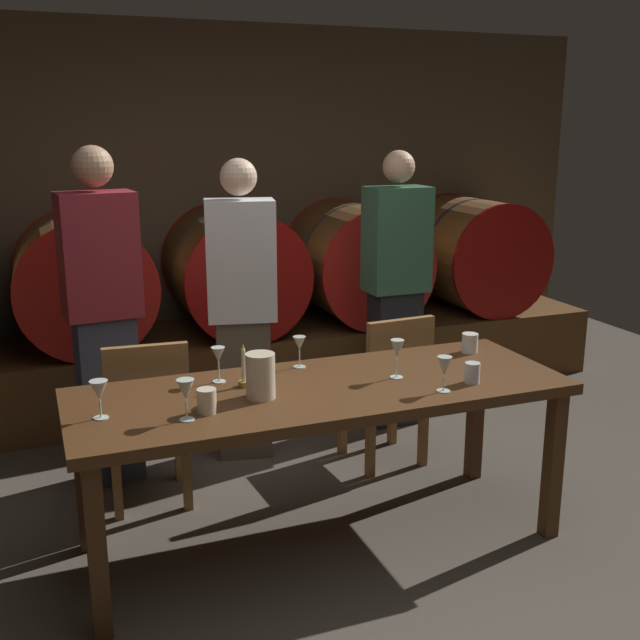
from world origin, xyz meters
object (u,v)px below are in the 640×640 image
cup_center (472,373)px  wine_barrel_far_right (473,254)px  wine_glass_center_left (218,356)px  wine_glass_far_right (444,367)px  candle_center (244,375)px  wine_glass_right (397,350)px  chair_right (390,383)px  dining_table (322,403)px  wine_barrel_center (234,271)px  guest_center (242,309)px  chair_left (147,415)px  guest_right (396,288)px  cup_right (470,343)px  guest_left (103,316)px  wine_glass_left (186,391)px  pitcher (260,376)px  wine_glass_far_left (99,391)px  wine_glass_center_right (299,345)px  wine_barrel_left (83,281)px  wine_barrel_right (356,262)px

cup_center → wine_barrel_far_right: bearing=57.9°
wine_glass_center_left → wine_glass_far_right: size_ratio=1.03×
candle_center → wine_glass_right: (0.68, -0.13, 0.08)m
chair_right → dining_table: bearing=40.5°
dining_table → wine_glass_far_right: 0.56m
wine_barrel_center → guest_center: guest_center is taller
chair_left → wine_glass_center_left: wine_glass_center_left is taller
wine_barrel_center → guest_right: (0.82, -0.84, -0.02)m
wine_glass_far_right → cup_right: bearing=47.9°
guest_left → cup_center: guest_left is taller
wine_glass_left → wine_barrel_far_right: bearing=39.6°
pitcher → wine_glass_far_left: bearing=179.7°
wine_glass_left → wine_glass_center_right: bearing=36.4°
dining_table → guest_center: size_ratio=1.29×
guest_right → cup_right: 1.01m
chair_right → wine_glass_center_right: (-0.66, -0.35, 0.39)m
wine_barrel_far_right → cup_center: wine_barrel_far_right is taller
wine_barrel_far_right → dining_table: 2.91m
chair_right → pitcher: size_ratio=4.53×
wine_barrel_center → pitcher: 2.14m
wine_barrel_far_right → chair_left: size_ratio=0.97×
cup_center → wine_glass_far_left: bearing=174.1°
pitcher → dining_table: bearing=7.9°
chair_right → cup_center: chair_right is taller
guest_left → candle_center: size_ratio=9.12×
wine_barrel_center → guest_left: bearing=-133.5°
dining_table → wine_glass_center_right: wine_glass_center_right is taller
chair_left → chair_right: bearing=-175.8°
wine_barrel_center → wine_barrel_left: bearing=180.0°
chair_left → wine_glass_far_left: 0.83m
wine_barrel_far_right → pitcher: size_ratio=4.41×
guest_left → cup_right: 1.89m
wine_glass_center_left → candle_center: bearing=-48.4°
wine_glass_far_left → wine_glass_right: bearing=1.1°
candle_center → wine_glass_center_left: 0.15m
wine_barrel_far_right → guest_left: size_ratio=0.48×
guest_right → wine_glass_left: guest_right is taller
wine_barrel_left → wine_barrel_right: same height
dining_table → chair_right: chair_right is taller
chair_left → guest_right: 1.78m
guest_left → guest_right: guest_left is taller
cup_center → cup_right: 0.48m
guest_center → pitcher: guest_center is taller
wine_barrel_center → candle_center: 1.98m
dining_table → chair_right: bearing=44.5°
candle_center → wine_glass_far_left: (-0.63, -0.16, 0.06)m
guest_center → wine_glass_center_left: size_ratio=10.55×
chair_right → guest_left: (-1.48, 0.38, 0.43)m
wine_glass_center_left → wine_glass_right: (0.77, -0.23, 0.01)m
chair_right → pitcher: 1.23m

